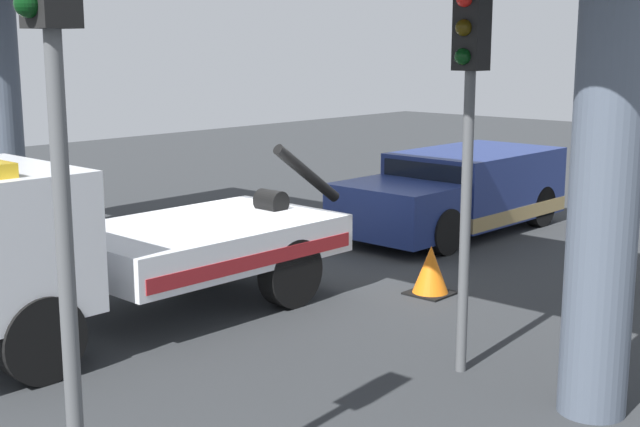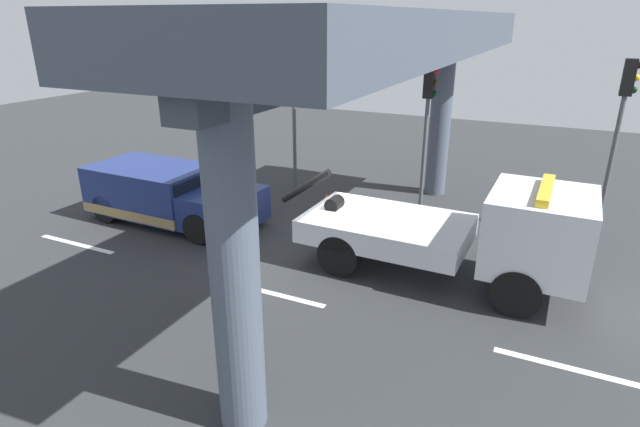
{
  "view_description": "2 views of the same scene",
  "coord_description": "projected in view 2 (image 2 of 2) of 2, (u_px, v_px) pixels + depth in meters",
  "views": [
    {
      "loc": [
        9.56,
        9.41,
        3.69
      ],
      "look_at": [
        0.2,
        0.9,
        1.22
      ],
      "focal_mm": 48.47,
      "sensor_mm": 36.0,
      "label": 1
    },
    {
      "loc": [
        5.2,
        -10.86,
        5.65
      ],
      "look_at": [
        -0.33,
        0.7,
        0.71
      ],
      "focal_mm": 28.69,
      "sensor_mm": 36.0,
      "label": 2
    }
  ],
  "objects": [
    {
      "name": "traffic_light_mid",
      "position": [
        622.0,
        111.0,
        13.02
      ],
      "size": [
        0.39,
        0.32,
        4.7
      ],
      "color": "#515456",
      "rests_on": "ground"
    },
    {
      "name": "traffic_light_near",
      "position": [
        294.0,
        91.0,
        16.85
      ],
      "size": [
        0.39,
        0.32,
        4.66
      ],
      "color": "#515456",
      "rests_on": "ground"
    },
    {
      "name": "traffic_light_far",
      "position": [
        428.0,
        107.0,
        15.12
      ],
      "size": [
        0.39,
        0.32,
        4.32
      ],
      "color": "#515456",
      "rests_on": "ground"
    },
    {
      "name": "overpass_structure",
      "position": [
        386.0,
        48.0,
        10.83
      ],
      "size": [
        3.6,
        13.77,
        5.76
      ],
      "color": "#4C5666",
      "rests_on": "ground"
    },
    {
      "name": "lane_stripe_west",
      "position": [
        77.0,
        244.0,
        13.6
      ],
      "size": [
        2.6,
        0.16,
        0.01
      ],
      "primitive_type": "cube",
      "color": "silver",
      "rests_on": "ground"
    },
    {
      "name": "towed_van_green",
      "position": [
        168.0,
        195.0,
        14.98
      ],
      "size": [
        5.23,
        2.29,
        1.58
      ],
      "color": "navy",
      "rests_on": "ground"
    },
    {
      "name": "lane_stripe_mid",
      "position": [
        271.0,
        293.0,
        11.19
      ],
      "size": [
        2.6,
        0.16,
        0.01
      ],
      "primitive_type": "cube",
      "color": "silver",
      "rests_on": "ground"
    },
    {
      "name": "ground_plane",
      "position": [
        320.0,
        252.0,
        13.29
      ],
      "size": [
        60.0,
        40.0,
        0.1
      ],
      "primitive_type": "cube",
      "color": "#2D3033"
    },
    {
      "name": "lane_stripe_east",
      "position": [
        572.0,
        369.0,
        8.77
      ],
      "size": [
        2.6,
        0.16,
        0.01
      ],
      "primitive_type": "cube",
      "color": "silver",
      "rests_on": "ground"
    },
    {
      "name": "tow_truck_white",
      "position": [
        470.0,
        231.0,
        11.34
      ],
      "size": [
        7.27,
        2.51,
        2.46
      ],
      "color": "white",
      "rests_on": "ground"
    },
    {
      "name": "traffic_cone_orange",
      "position": [
        326.0,
        206.0,
        15.33
      ],
      "size": [
        0.63,
        0.63,
        0.75
      ],
      "color": "orange",
      "rests_on": "ground"
    }
  ]
}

